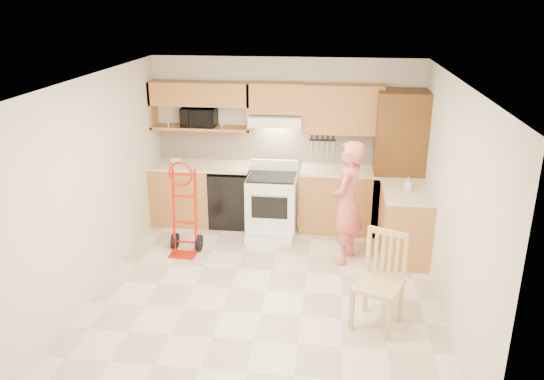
% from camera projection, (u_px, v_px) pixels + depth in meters
% --- Properties ---
extents(floor, '(4.00, 4.50, 0.02)m').
position_uv_depth(floor, '(267.00, 291.00, 6.41)').
color(floor, beige).
rests_on(floor, ground).
extents(ceiling, '(4.00, 4.50, 0.02)m').
position_uv_depth(ceiling, '(266.00, 79.00, 5.56)').
color(ceiling, white).
rests_on(ceiling, ground).
extents(wall_back, '(4.00, 0.02, 2.50)m').
position_uv_depth(wall_back, '(286.00, 141.00, 8.10)').
color(wall_back, beige).
rests_on(wall_back, ground).
extents(wall_front, '(4.00, 0.02, 2.50)m').
position_uv_depth(wall_front, '(227.00, 299.00, 3.87)').
color(wall_front, beige).
rests_on(wall_front, ground).
extents(wall_left, '(0.02, 4.50, 2.50)m').
position_uv_depth(wall_left, '(95.00, 185.00, 6.21)').
color(wall_left, beige).
rests_on(wall_left, ground).
extents(wall_right, '(0.02, 4.50, 2.50)m').
position_uv_depth(wall_right, '(452.00, 200.00, 5.76)').
color(wall_right, beige).
rests_on(wall_right, ground).
extents(backsplash, '(3.92, 0.03, 0.55)m').
position_uv_depth(backsplash, '(286.00, 145.00, 8.09)').
color(backsplash, beige).
rests_on(backsplash, wall_back).
extents(lower_cab_left, '(0.90, 0.60, 0.90)m').
position_uv_depth(lower_cab_left, '(183.00, 194.00, 8.25)').
color(lower_cab_left, '#AE7038').
rests_on(lower_cab_left, ground).
extents(dishwasher, '(0.60, 0.60, 0.85)m').
position_uv_depth(dishwasher, '(231.00, 197.00, 8.18)').
color(dishwasher, black).
rests_on(dishwasher, ground).
extents(lower_cab_right, '(1.14, 0.60, 0.90)m').
position_uv_depth(lower_cab_right, '(339.00, 200.00, 7.98)').
color(lower_cab_right, '#AE7038').
rests_on(lower_cab_right, ground).
extents(countertop_left, '(1.50, 0.63, 0.04)m').
position_uv_depth(countertop_left, '(201.00, 165.00, 8.06)').
color(countertop_left, beige).
rests_on(countertop_left, lower_cab_left).
extents(countertop_right, '(1.14, 0.63, 0.04)m').
position_uv_depth(countertop_right, '(340.00, 170.00, 7.83)').
color(countertop_right, beige).
rests_on(countertop_right, lower_cab_right).
extents(cab_return_right, '(0.60, 1.00, 0.90)m').
position_uv_depth(cab_return_right, '(404.00, 225.00, 7.14)').
color(cab_return_right, '#AE7038').
rests_on(cab_return_right, ground).
extents(countertop_return, '(0.63, 1.00, 0.04)m').
position_uv_depth(countertop_return, '(407.00, 191.00, 6.98)').
color(countertop_return, beige).
rests_on(countertop_return, cab_return_right).
extents(pantry_tall, '(0.70, 0.60, 2.10)m').
position_uv_depth(pantry_tall, '(398.00, 164.00, 7.69)').
color(pantry_tall, '#583917').
rests_on(pantry_tall, ground).
extents(upper_cab_left, '(1.50, 0.33, 0.34)m').
position_uv_depth(upper_cab_left, '(200.00, 93.00, 7.82)').
color(upper_cab_left, '#AE7038').
rests_on(upper_cab_left, wall_back).
extents(upper_shelf_mw, '(1.50, 0.33, 0.04)m').
position_uv_depth(upper_shelf_mw, '(202.00, 128.00, 8.00)').
color(upper_shelf_mw, '#AE7038').
rests_on(upper_shelf_mw, wall_back).
extents(upper_cab_center, '(0.76, 0.33, 0.44)m').
position_uv_depth(upper_cab_center, '(277.00, 98.00, 7.71)').
color(upper_cab_center, '#AE7038').
rests_on(upper_cab_center, wall_back).
extents(upper_cab_right, '(1.14, 0.33, 0.70)m').
position_uv_depth(upper_cab_right, '(343.00, 109.00, 7.65)').
color(upper_cab_right, '#AE7038').
rests_on(upper_cab_right, wall_back).
extents(range_hood, '(0.76, 0.46, 0.14)m').
position_uv_depth(range_hood, '(276.00, 120.00, 7.76)').
color(range_hood, white).
rests_on(range_hood, wall_back).
extents(knife_strip, '(0.40, 0.05, 0.29)m').
position_uv_depth(knife_strip, '(322.00, 144.00, 7.99)').
color(knife_strip, black).
rests_on(knife_strip, backsplash).
extents(microwave, '(0.51, 0.35, 0.28)m').
position_uv_depth(microwave, '(199.00, 117.00, 7.95)').
color(microwave, black).
rests_on(microwave, upper_shelf_mw).
extents(range, '(0.71, 0.93, 1.05)m').
position_uv_depth(range, '(271.00, 201.00, 7.76)').
color(range, white).
rests_on(range, ground).
extents(person, '(0.56, 0.69, 1.63)m').
position_uv_depth(person, '(347.00, 203.00, 6.88)').
color(person, '#DB645A').
rests_on(person, ground).
extents(hand_truck, '(0.48, 0.44, 1.17)m').
position_uv_depth(hand_truck, '(183.00, 213.00, 7.16)').
color(hand_truck, '#BE1505').
rests_on(hand_truck, ground).
extents(dining_chair, '(0.62, 0.65, 1.03)m').
position_uv_depth(dining_chair, '(378.00, 282.00, 5.57)').
color(dining_chair, '#D6B677').
rests_on(dining_chair, ground).
extents(soap_bottle, '(0.09, 0.09, 0.18)m').
position_uv_depth(soap_bottle, '(408.00, 184.00, 6.94)').
color(soap_bottle, white).
rests_on(soap_bottle, countertop_return).
extents(bowl, '(0.29, 0.29, 0.05)m').
position_uv_depth(bowl, '(177.00, 162.00, 8.08)').
color(bowl, white).
rests_on(bowl, countertop_left).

